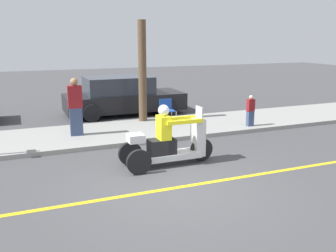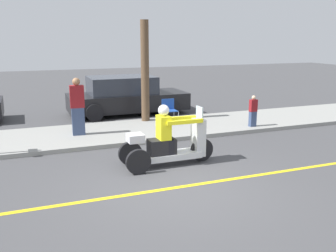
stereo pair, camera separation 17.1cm
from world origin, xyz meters
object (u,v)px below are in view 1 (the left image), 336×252
(spectator_far_back, at_px, (75,108))
(parked_car_lot_left, at_px, (123,96))
(motorcycle_trike, at_px, (168,144))
(folding_chair_set_back, at_px, (167,109))
(spectator_with_child, at_px, (250,111))
(tree_trunk, at_px, (142,72))

(spectator_far_back, relative_size, parked_car_lot_left, 0.37)
(motorcycle_trike, height_order, folding_chair_set_back, motorcycle_trike)
(spectator_with_child, distance_m, parked_car_lot_left, 5.16)
(parked_car_lot_left, bearing_deg, folding_chair_set_back, -73.45)
(motorcycle_trike, relative_size, tree_trunk, 0.67)
(parked_car_lot_left, bearing_deg, spectator_far_back, -126.23)
(motorcycle_trike, height_order, parked_car_lot_left, parked_car_lot_left)
(motorcycle_trike, xyz_separation_m, tree_trunk, (0.83, 4.36, 1.31))
(spectator_far_back, relative_size, tree_trunk, 0.50)
(tree_trunk, bearing_deg, spectator_with_child, -35.17)
(motorcycle_trike, bearing_deg, parked_car_lot_left, 84.12)
(parked_car_lot_left, distance_m, tree_trunk, 2.27)
(motorcycle_trike, xyz_separation_m, spectator_far_back, (-1.64, 3.21, 0.42))
(spectator_with_child, bearing_deg, motorcycle_trike, -149.50)
(motorcycle_trike, relative_size, spectator_far_back, 1.34)
(spectator_with_child, xyz_separation_m, spectator_far_back, (-5.46, 0.95, 0.33))
(parked_car_lot_left, bearing_deg, motorcycle_trike, -95.88)
(motorcycle_trike, xyz_separation_m, parked_car_lot_left, (0.65, 6.33, 0.18))
(spectator_with_child, xyz_separation_m, folding_chair_set_back, (-2.38, 1.41, 0.01))
(spectator_far_back, xyz_separation_m, parked_car_lot_left, (2.29, 3.12, -0.24))
(folding_chair_set_back, height_order, parked_car_lot_left, parked_car_lot_left)
(spectator_far_back, bearing_deg, spectator_with_child, -9.92)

